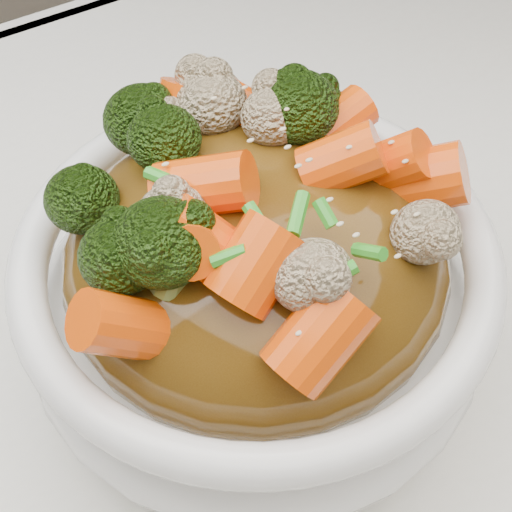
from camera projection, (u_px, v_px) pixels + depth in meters
tablecloth at (256, 414)px, 0.44m from camera, size 1.20×0.80×0.04m
bowl at (256, 300)px, 0.41m from camera, size 0.32×0.32×0.09m
sauce_base at (256, 260)px, 0.38m from camera, size 0.25×0.25×0.10m
carrots at (256, 157)px, 0.33m from camera, size 0.25×0.25×0.06m
broccoli at (256, 159)px, 0.33m from camera, size 0.25×0.25×0.05m
cauliflower at (256, 163)px, 0.33m from camera, size 0.25×0.25×0.04m
scallions at (256, 155)px, 0.33m from camera, size 0.19×0.19×0.02m
sesame_seeds at (256, 155)px, 0.33m from camera, size 0.23×0.23×0.01m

